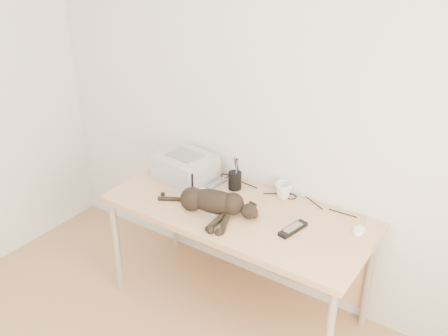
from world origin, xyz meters
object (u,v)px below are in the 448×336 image
Objects in this scene: printer at (185,166)px; cat at (211,202)px; desk at (245,222)px; mouse at (359,228)px; pen_cup at (235,180)px; mug at (283,190)px.

printer reaches higher than cat.
desk is 13.69× the size of mouse.
cat is 0.32m from pen_cup.
mug reaches higher than mouse.
pen_cup reaches higher than mug.
mouse is at bearing 8.17° from desk.
cat is at bearing -125.67° from mug.
printer reaches higher than desk.
pen_cup is (-0.15, 0.12, 0.19)m from desk.
mug is (0.28, 0.39, -0.01)m from cat.
cat is at bearing -121.76° from desk.
mouse is at bearing 1.56° from printer.
mug is 0.53m from mouse.
cat is at bearing -83.71° from pen_cup.
pen_cup is at bearing 81.14° from cat.
mouse is (0.80, 0.29, -0.04)m from cat.
cat is 0.85m from mouse.
mug reaches higher than desk.
pen_cup is at bearing 141.13° from desk.
desk is 4.06× the size of printer.
desk is 7.38× the size of pen_cup.
pen_cup is 0.84m from mouse.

